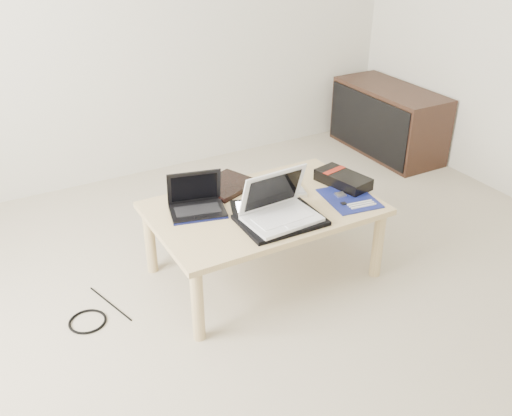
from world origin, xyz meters
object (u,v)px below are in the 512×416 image
coffee_table (263,214)px  white_laptop (279,209)px  media_cabinet (387,120)px  netbook (197,203)px  gpu_box (343,179)px

coffee_table → white_laptop: size_ratio=3.21×
white_laptop → media_cabinet: bearing=34.3°
netbook → gpu_box: 0.80m
white_laptop → gpu_box: (0.49, 0.16, -0.04)m
media_cabinet → gpu_box: media_cabinet is taller
gpu_box → coffee_table: bearing=179.6°
coffee_table → media_cabinet: media_cabinet is taller
coffee_table → white_laptop: white_laptop is taller
coffee_table → media_cabinet: 1.88m
coffee_table → gpu_box: (0.48, -0.00, 0.08)m
coffee_table → white_laptop: bearing=-94.8°
netbook → media_cabinet: bearing=23.3°
media_cabinet → netbook: size_ratio=3.00×
media_cabinet → white_laptop: (-1.64, -1.12, 0.22)m
netbook → gpu_box: netbook is taller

